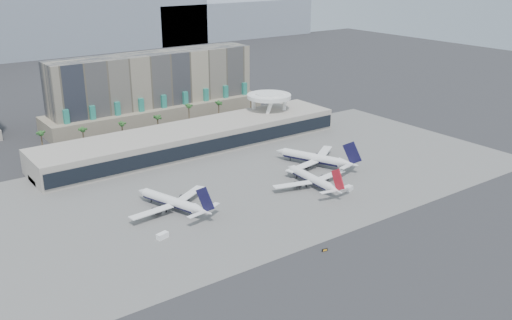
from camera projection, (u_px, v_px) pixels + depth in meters
ground at (336, 221)px, 222.74m from camera, size 900.00×900.00×0.00m
apron_pad at (254, 179)px, 264.66m from camera, size 260.00×130.00×0.06m
mountain_ridge at (41, 26)px, 586.29m from camera, size 680.00×60.00×70.00m
hotel at (155, 93)px, 355.53m from camera, size 140.00×30.00×42.00m
terminal at (194, 137)px, 304.27m from camera, size 170.00×32.50×14.50m
saucer_structure at (269, 99)px, 335.28m from camera, size 26.00×26.00×21.89m
palm_row at (174, 114)px, 333.59m from camera, size 157.80×2.80×13.10m
airliner_left at (173, 202)px, 231.47m from camera, size 39.63×41.02×14.63m
airliner_centre at (313, 179)px, 255.31m from camera, size 39.30×40.54×13.99m
airliner_right at (315, 158)px, 280.43m from camera, size 42.13×43.42×15.91m
service_vehicle_a at (162, 236)px, 208.88m from camera, size 4.89×3.23×2.19m
service_vehicle_b at (349, 189)px, 251.39m from camera, size 4.50×3.36×2.06m
taxiway_sign at (325, 250)px, 200.02m from camera, size 2.19×0.77×0.99m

